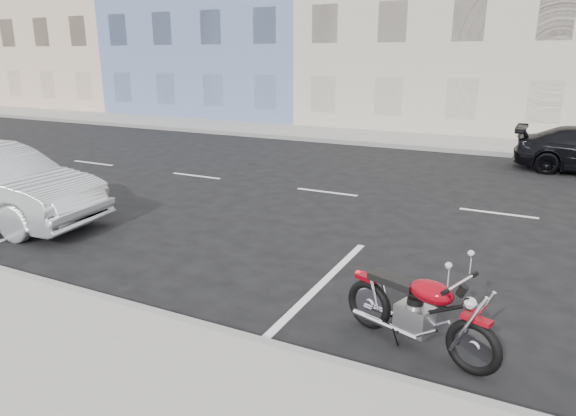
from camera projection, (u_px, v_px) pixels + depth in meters
ground at (406, 202)px, 11.93m from camera, size 120.00×120.00×0.00m
sidewalk_far at (341, 135)px, 21.51m from camera, size 80.00×3.40×0.15m
curb_far at (325, 141)px, 20.05m from camera, size 80.00×0.12×0.16m
bldg_far_west at (98, 15)px, 35.39m from camera, size 12.00×12.00×12.00m
bldg_cream at (457, 3)px, 25.11m from camera, size 12.00×12.00×11.50m
motorcycle at (477, 336)px, 5.35m from camera, size 1.92×0.89×1.00m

